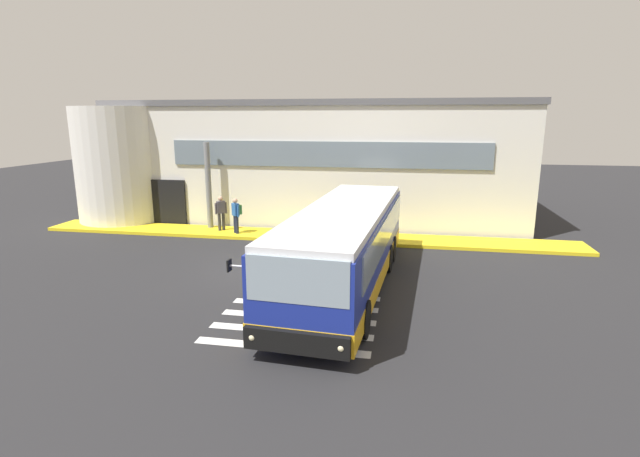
{
  "coord_description": "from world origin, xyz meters",
  "views": [
    {
      "loc": [
        4.87,
        -16.26,
        5.47
      ],
      "look_at": [
        1.78,
        0.43,
        1.5
      ],
      "focal_mm": 26.57,
      "sensor_mm": 36.0,
      "label": 1
    }
  ],
  "objects_px": {
    "passenger_by_doorway": "(236,213)",
    "safety_bollard_yellow": "(295,234)",
    "bus_main_foreground": "(345,249)",
    "passenger_near_column": "(221,211)",
    "entry_support_column": "(209,185)"
  },
  "relations": [
    {
      "from": "entry_support_column",
      "to": "safety_bollard_yellow",
      "type": "xyz_separation_m",
      "value": [
        4.76,
        -1.8,
        -1.8
      ]
    },
    {
      "from": "passenger_near_column",
      "to": "entry_support_column",
      "type": "bearing_deg",
      "value": 147.09
    },
    {
      "from": "bus_main_foreground",
      "to": "safety_bollard_yellow",
      "type": "relative_size",
      "value": 12.09
    },
    {
      "from": "passenger_near_column",
      "to": "passenger_by_doorway",
      "type": "xyz_separation_m",
      "value": [
        0.93,
        -0.41,
        0.03
      ]
    },
    {
      "from": "bus_main_foreground",
      "to": "passenger_near_column",
      "type": "distance_m",
      "value": 9.44
    },
    {
      "from": "passenger_near_column",
      "to": "passenger_by_doorway",
      "type": "height_order",
      "value": "same"
    },
    {
      "from": "passenger_by_doorway",
      "to": "safety_bollard_yellow",
      "type": "distance_m",
      "value": 3.22
    },
    {
      "from": "passenger_near_column",
      "to": "safety_bollard_yellow",
      "type": "distance_m",
      "value": 4.21
    },
    {
      "from": "bus_main_foreground",
      "to": "passenger_by_doorway",
      "type": "relative_size",
      "value": 6.5
    },
    {
      "from": "bus_main_foreground",
      "to": "entry_support_column",
      "type": "bearing_deg",
      "value": 137.64
    },
    {
      "from": "passenger_by_doorway",
      "to": "safety_bollard_yellow",
      "type": "relative_size",
      "value": 1.86
    },
    {
      "from": "passenger_by_doorway",
      "to": "safety_bollard_yellow",
      "type": "xyz_separation_m",
      "value": [
        3.03,
        -0.87,
        -0.66
      ]
    },
    {
      "from": "safety_bollard_yellow",
      "to": "bus_main_foreground",
      "type": "bearing_deg",
      "value": -60.73
    },
    {
      "from": "bus_main_foreground",
      "to": "safety_bollard_yellow",
      "type": "bearing_deg",
      "value": 119.27
    },
    {
      "from": "bus_main_foreground",
      "to": "passenger_by_doorway",
      "type": "xyz_separation_m",
      "value": [
        -5.94,
        6.06,
        -0.22
      ]
    }
  ]
}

